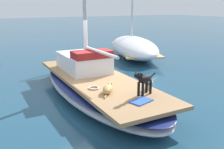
{
  "coord_description": "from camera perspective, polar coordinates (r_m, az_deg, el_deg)",
  "views": [
    {
      "loc": [
        -3.59,
        -7.21,
        2.98
      ],
      "look_at": [
        0.0,
        -1.0,
        1.01
      ],
      "focal_mm": 40.33,
      "sensor_mm": 36.0,
      "label": 1
    }
  ],
  "objects": [
    {
      "name": "cabin_house",
      "position": [
        9.29,
        -6.36,
        2.99
      ],
      "size": [
        1.47,
        2.26,
        0.84
      ],
      "color": "silver",
      "rests_on": "sailboat_main"
    },
    {
      "name": "sailboat_main",
      "position": [
        8.48,
        -3.39,
        -2.85
      ],
      "size": [
        2.73,
        7.31,
        0.66
      ],
      "color": "#B2B7C1",
      "rests_on": "ground"
    },
    {
      "name": "ground_plane",
      "position": [
        8.59,
        -3.35,
        -4.98
      ],
      "size": [
        120.0,
        120.0,
        0.0
      ],
      "primitive_type": "plane",
      "color": "navy"
    },
    {
      "name": "moored_boat_starboard_side",
      "position": [
        15.33,
        4.95,
        6.32
      ],
      "size": [
        4.67,
        6.84,
        5.92
      ],
      "color": "white",
      "rests_on": "ground"
    },
    {
      "name": "dog_black",
      "position": [
        6.69,
        7.26,
        -1.24
      ],
      "size": [
        0.92,
        0.39,
        0.7
      ],
      "color": "black",
      "rests_on": "sailboat_main"
    },
    {
      "name": "deck_winch",
      "position": [
        7.2,
        7.95,
        -2.77
      ],
      "size": [
        0.16,
        0.16,
        0.21
      ],
      "color": "#B7B7BC",
      "rests_on": "sailboat_main"
    },
    {
      "name": "coiled_rope",
      "position": [
        7.29,
        -4.15,
        -3.06
      ],
      "size": [
        0.32,
        0.32,
        0.04
      ],
      "primitive_type": "torus",
      "color": "beige",
      "rests_on": "sailboat_main"
    },
    {
      "name": "deck_towel",
      "position": [
        6.36,
        6.64,
        -6.0
      ],
      "size": [
        0.63,
        0.49,
        0.03
      ],
      "primitive_type": "cube",
      "rotation": [
        0.0,
        0.0,
        0.26
      ],
      "color": "blue",
      "rests_on": "sailboat_main"
    },
    {
      "name": "dog_tan",
      "position": [
        6.94,
        -0.93,
        -3.24
      ],
      "size": [
        0.65,
        0.8,
        0.22
      ],
      "color": "tan",
      "rests_on": "sailboat_main"
    }
  ]
}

